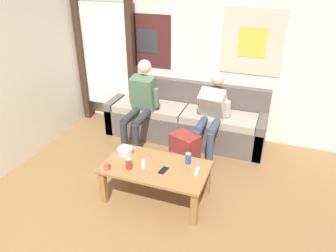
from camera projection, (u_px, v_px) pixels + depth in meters
The scene contains 14 objects.
wall_back at pixel (203, 53), 4.84m from camera, with size 10.00×0.07×2.55m.
door_frame at pixel (105, 52), 5.16m from camera, with size 1.00×0.10×2.15m.
couch at pixel (185, 120), 5.05m from camera, with size 2.42×0.68×0.84m.
coffee_table at pixel (156, 171), 3.72m from camera, with size 1.18×0.66×0.44m.
person_seated_adult at pixel (141, 102), 4.72m from camera, with size 0.47×0.87×1.25m.
person_seated_teen at pixel (211, 113), 4.50m from camera, with size 0.47×0.95×1.12m.
backpack at pixel (184, 152), 4.35m from camera, with size 0.43×0.39×0.48m.
ceramic_bowl at pixel (125, 151), 3.90m from camera, with size 0.19×0.19×0.08m.
pillar_candle at pixel (107, 166), 3.61m from camera, with size 0.06×0.06×0.10m.
drink_can_blue at pixel (188, 158), 3.72m from camera, with size 0.07×0.07×0.12m.
drink_can_red at pixel (129, 164), 3.61m from camera, with size 0.07×0.07×0.12m.
game_controller_near_left at pixel (143, 164), 3.70m from camera, with size 0.09×0.15×0.03m.
game_controller_near_right at pixel (197, 171), 3.58m from camera, with size 0.04×0.15×0.03m.
cell_phone at pixel (163, 170), 3.60m from camera, with size 0.09×0.14×0.01m.
Camera 1 is at (1.16, -1.85, 2.53)m, focal length 35.00 mm.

